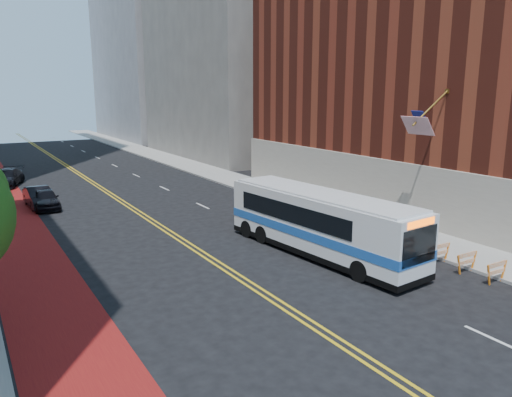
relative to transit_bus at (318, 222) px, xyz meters
The scene contains 12 objects.
ground 10.20m from the transit_bus, 121.62° to the right, with size 160.00×160.00×0.00m, color black.
sidewalk_right 22.53m from the transit_bus, 72.57° to the left, with size 4.00×140.00×0.15m, color gray.
bus_lane_paint 25.33m from the transit_bus, 121.95° to the left, with size 3.60×140.00×0.01m, color maroon.
center_line_inner 22.19m from the transit_bus, 104.26° to the left, with size 0.14×140.00×0.01m, color gold.
center_line_outer 22.11m from the transit_bus, 103.36° to the left, with size 0.14×140.00×0.01m, color gold.
lane_dashes 29.50m from the transit_bus, 90.92° to the left, with size 0.14×98.20×0.01m.
brick_building 19.35m from the transit_bus, 11.66° to the left, with size 18.73×36.00×22.00m.
construction_barriers 6.80m from the transit_bus, 49.86° to the right, with size 1.42×10.91×1.00m.
transit_bus is the anchor object (origin of this frame).
car_a 21.54m from the transit_bus, 119.96° to the left, with size 1.76×4.39×1.49m, color black.
car_b 22.44m from the transit_bus, 119.57° to the left, with size 1.58×4.52×1.49m, color black.
car_c 32.39m from the transit_bus, 112.36° to the left, with size 2.13×5.25×1.52m, color black.
Camera 1 is at (-10.64, -11.51, 8.56)m, focal length 35.00 mm.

